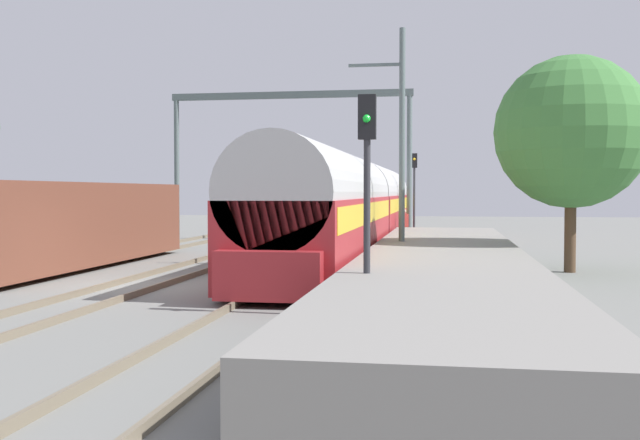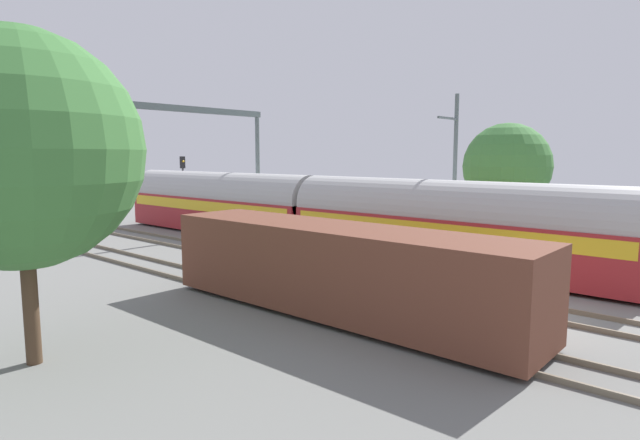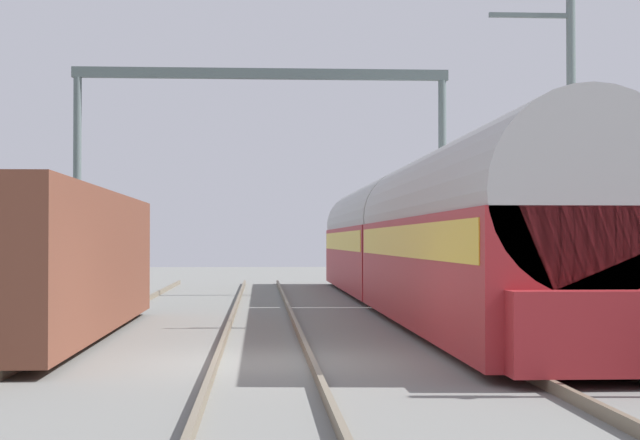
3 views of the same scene
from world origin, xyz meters
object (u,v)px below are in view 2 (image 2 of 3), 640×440
at_px(freight_car, 338,270).
at_px(catenary_gantry, 174,144).
at_px(passenger_train, 313,212).
at_px(railway_signal_far, 183,180).
at_px(person_crossing, 282,220).

xyz_separation_m(freight_car, catenary_gantry, (4.30, 15.42, 4.20)).
distance_m(passenger_train, railway_signal_far, 15.14).
height_order(passenger_train, person_crossing, passenger_train).
xyz_separation_m(passenger_train, freight_car, (-8.60, -8.80, -0.50)).
xyz_separation_m(freight_car, railway_signal_far, (10.51, 23.76, 1.72)).
relative_size(passenger_train, freight_car, 2.53).
bearing_deg(catenary_gantry, freight_car, -105.58).
distance_m(person_crossing, railway_signal_far, 10.96).
bearing_deg(catenary_gantry, person_crossing, -21.29).
bearing_deg(person_crossing, freight_car, -171.56).
xyz_separation_m(passenger_train, catenary_gantry, (-4.30, 6.62, 3.70)).
height_order(person_crossing, railway_signal_far, railway_signal_far).
bearing_deg(railway_signal_far, catenary_gantry, -126.69).
bearing_deg(catenary_gantry, railway_signal_far, 53.31).
bearing_deg(catenary_gantry, passenger_train, -57.02).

